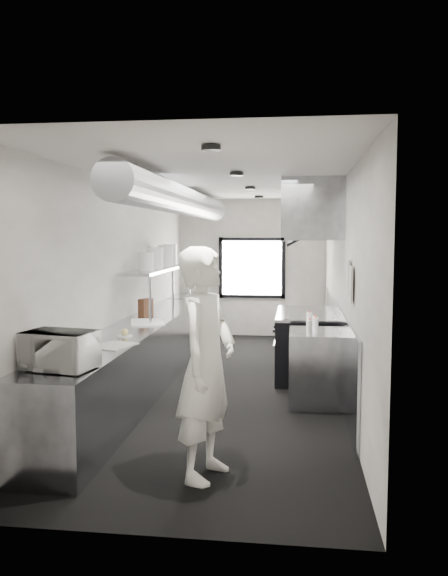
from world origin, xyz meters
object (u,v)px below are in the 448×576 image
(knife_block, at_px, (146,307))
(plate_stack_c, at_px, (166,256))
(far_work_table, at_px, (190,318))
(squeeze_bottle_a, at_px, (310,328))
(plate_stack_d, at_px, (170,254))
(deli_tub_a, at_px, (53,356))
(plate_stack_a, at_px, (146,261))
(pass_shelf, at_px, (161,269))
(plate_stack_b, at_px, (155,258))
(line_cook, at_px, (206,363))
(squeeze_bottle_d, at_px, (309,321))
(cutting_board, at_px, (147,322))
(prep_counter, at_px, (138,359))
(squeeze_bottle_e, at_px, (310,321))
(deli_tub_b, at_px, (66,349))
(microwave, at_px, (60,350))
(squeeze_bottle_b, at_px, (316,326))
(squeeze_bottle_c, at_px, (315,324))
(range, at_px, (305,344))
(bottle_station, at_px, (316,367))
(small_plate, at_px, (125,336))
(exhaust_hood, at_px, (311,212))

(knife_block, height_order, plate_stack_c, plate_stack_c)
(far_work_table, distance_m, squeeze_bottle_a, 4.81)
(plate_stack_c, relative_size, plate_stack_d, 0.98)
(deli_tub_a, relative_size, plate_stack_c, 0.46)
(plate_stack_a, bearing_deg, deli_tub_a, -92.39)
(deli_tub_a, bearing_deg, pass_shelf, 88.00)
(plate_stack_b, distance_m, plate_stack_d, 1.16)
(line_cook, height_order, squeeze_bottle_d, line_cook)
(knife_block, xyz_separation_m, plate_stack_c, (0.07, 0.98, 0.71))
(cutting_board, relative_size, plate_stack_c, 1.73)
(prep_counter, xyz_separation_m, squeeze_bottle_e, (2.23, 0.07, 0.54))
(far_work_table, distance_m, deli_tub_b, 5.64)
(microwave, xyz_separation_m, squeeze_bottle_d, (2.21, 2.47, -0.07))
(squeeze_bottle_d, bearing_deg, deli_tub_a, -137.26)
(squeeze_bottle_b, distance_m, squeeze_bottle_c, 0.16)
(deli_tub_a, bearing_deg, deli_tub_b, 89.92)
(range, bearing_deg, squeeze_bottle_a, -89.23)
(bottle_station, relative_size, squeeze_bottle_a, 4.92)
(squeeze_bottle_a, xyz_separation_m, squeeze_bottle_e, (0.01, 0.61, -0.01))
(pass_shelf, height_order, knife_block, pass_shelf)
(prep_counter, height_order, bottle_station, same)
(squeeze_bottle_e, bearing_deg, squeeze_bottle_d, -97.51)
(plate_stack_b, bearing_deg, small_plate, -86.15)
(squeeze_bottle_a, bearing_deg, deli_tub_a, -145.00)
(plate_stack_d, bearing_deg, pass_shelf, -88.80)
(prep_counter, distance_m, knife_block, 0.99)
(prep_counter, xyz_separation_m, cutting_board, (0.09, 0.19, 0.46))
(prep_counter, xyz_separation_m, squeeze_bottle_c, (2.28, -0.18, 0.54))
(plate_stack_a, height_order, squeeze_bottle_e, plate_stack_a)
(squeeze_bottle_b, xyz_separation_m, squeeze_bottle_c, (-0.01, 0.16, -0.00))
(bottle_station, xyz_separation_m, microwave, (-2.29, -2.28, 0.62))
(small_plate, relative_size, squeeze_bottle_d, 0.82)
(squeeze_bottle_a, height_order, squeeze_bottle_e, squeeze_bottle_a)
(far_work_table, xyz_separation_m, microwave, (0.01, -6.18, 0.62))
(squeeze_bottle_c, bearing_deg, deli_tub_b, -144.73)
(squeeze_bottle_b, xyz_separation_m, squeeze_bottle_d, (-0.07, 0.34, 0.01))
(exhaust_hood, distance_m, small_plate, 3.33)
(deli_tub_b, xyz_separation_m, plate_stack_d, (0.11, 4.16, 0.79))
(knife_block, bearing_deg, plate_stack_c, 107.14)
(exhaust_hood, height_order, deli_tub_a, exhaust_hood)
(exhaust_hood, xyz_separation_m, small_plate, (-2.15, -2.07, -1.48))
(squeeze_bottle_e, bearing_deg, plate_stack_a, 165.41)
(plate_stack_b, height_order, plate_stack_d, plate_stack_d)
(exhaust_hood, distance_m, microwave, 4.50)
(microwave, height_order, small_plate, microwave)
(deli_tub_a, distance_m, plate_stack_d, 4.53)
(deli_tub_a, height_order, squeeze_bottle_d, squeeze_bottle_d)
(deli_tub_b, bearing_deg, plate_stack_a, 87.35)
(prep_counter, bearing_deg, plate_stack_c, 90.83)
(plate_stack_a, bearing_deg, prep_counter, -85.67)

